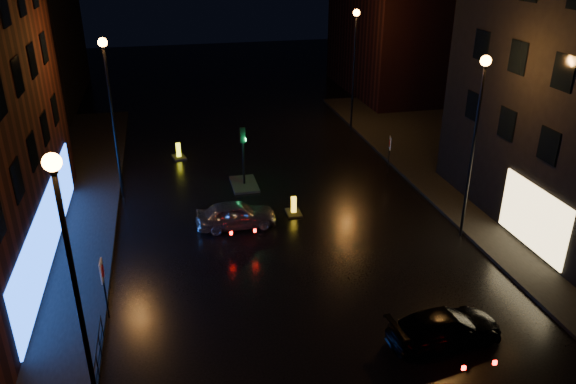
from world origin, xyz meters
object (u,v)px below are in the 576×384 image
(bollard_near, at_px, (294,210))
(road_sign_right, at_px, (390,146))
(dark_sedan, at_px, (445,328))
(road_sign_left, at_px, (103,276))
(silver_hatchback, at_px, (236,215))
(traffic_signal, at_px, (244,177))
(bollard_far, at_px, (179,155))

(bollard_near, xyz_separation_m, road_sign_right, (6.66, 3.94, 1.48))
(dark_sedan, bearing_deg, bollard_near, 8.72)
(bollard_near, distance_m, road_sign_left, 11.03)
(dark_sedan, distance_m, road_sign_right, 15.20)
(silver_hatchback, height_order, road_sign_right, road_sign_right)
(traffic_signal, height_order, road_sign_left, traffic_signal)
(bollard_near, height_order, bollard_far, bollard_far)
(silver_hatchback, xyz_separation_m, dark_sedan, (5.80, -9.97, -0.05))
(bollard_far, bearing_deg, dark_sedan, -79.18)
(silver_hatchback, xyz_separation_m, bollard_far, (-2.26, 9.96, -0.43))
(road_sign_left, height_order, road_sign_right, road_sign_left)
(silver_hatchback, bearing_deg, road_sign_left, 136.14)
(dark_sedan, bearing_deg, silver_hatchback, 24.33)
(dark_sedan, height_order, road_sign_right, road_sign_right)
(traffic_signal, bearing_deg, silver_hatchback, -103.17)
(bollard_far, bearing_deg, bollard_near, -71.42)
(traffic_signal, xyz_separation_m, road_sign_right, (8.56, -0.11, 1.18))
(traffic_signal, relative_size, bollard_near, 3.22)
(silver_hatchback, relative_size, road_sign_left, 1.58)
(bollard_far, relative_size, road_sign_left, 0.52)
(bollard_near, bearing_deg, bollard_far, 120.42)
(traffic_signal, xyz_separation_m, silver_hatchback, (-1.12, -4.79, 0.15))
(dark_sedan, bearing_deg, traffic_signal, 11.73)
(road_sign_right, bearing_deg, bollard_far, -6.80)
(traffic_signal, relative_size, road_sign_right, 1.54)
(silver_hatchback, height_order, bollard_far, silver_hatchback)
(road_sign_right, bearing_deg, dark_sedan, 92.21)
(road_sign_left, bearing_deg, bollard_far, 79.98)
(bollard_near, distance_m, bollard_far, 10.62)
(bollard_far, height_order, road_sign_right, road_sign_right)
(road_sign_left, bearing_deg, dark_sedan, -17.56)
(traffic_signal, bearing_deg, bollard_far, 123.22)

